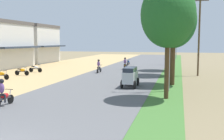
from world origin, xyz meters
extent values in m
cube|color=#2D3847|center=(-15.61, 26.54, 3.08)|extent=(1.20, 9.00, 0.25)
cube|color=silver|center=(-20.00, 36.27, 3.20)|extent=(7.58, 8.38, 6.40)
cube|color=#2D3847|center=(-15.61, 36.27, 3.08)|extent=(1.20, 8.38, 0.25)
cube|color=#59514C|center=(-20.00, 36.27, 6.65)|extent=(7.78, 8.58, 0.50)
cylinder|color=black|center=(-10.32, 15.76, 0.34)|extent=(0.56, 0.06, 0.56)
cube|color=#333338|center=(-10.94, 15.76, 0.52)|extent=(1.12, 0.12, 0.12)
ellipsoid|color=orange|center=(-10.86, 15.76, 0.66)|extent=(0.64, 0.28, 0.32)
cylinder|color=#A5A8AD|center=(-10.38, 15.76, 0.61)|extent=(0.26, 0.05, 0.68)
cylinder|color=black|center=(-10.44, 15.76, 0.98)|extent=(0.04, 0.54, 0.04)
cylinder|color=black|center=(-10.21, 19.22, 0.34)|extent=(0.56, 0.06, 0.56)
cylinder|color=black|center=(-11.45, 19.22, 0.34)|extent=(0.56, 0.06, 0.56)
cube|color=#333338|center=(-10.83, 19.22, 0.52)|extent=(1.12, 0.12, 0.12)
ellipsoid|color=orange|center=(-10.75, 19.22, 0.66)|extent=(0.64, 0.28, 0.32)
cube|color=black|center=(-11.11, 19.22, 0.78)|extent=(0.44, 0.20, 0.10)
cylinder|color=#A5A8AD|center=(-10.27, 19.22, 0.61)|extent=(0.26, 0.05, 0.68)
cylinder|color=black|center=(-10.33, 19.22, 0.98)|extent=(0.04, 0.54, 0.04)
cylinder|color=black|center=(-10.31, 22.33, 0.34)|extent=(0.56, 0.06, 0.56)
cylinder|color=black|center=(-11.55, 22.33, 0.34)|extent=(0.56, 0.06, 0.56)
cube|color=#333338|center=(-10.93, 22.33, 0.52)|extent=(1.12, 0.12, 0.12)
ellipsoid|color=silver|center=(-10.85, 22.33, 0.66)|extent=(0.64, 0.28, 0.32)
cube|color=black|center=(-11.21, 22.33, 0.78)|extent=(0.44, 0.20, 0.10)
cylinder|color=#A5A8AD|center=(-10.37, 22.33, 0.61)|extent=(0.26, 0.05, 0.68)
cylinder|color=black|center=(-10.43, 22.33, 0.98)|extent=(0.04, 0.54, 0.04)
cylinder|color=#4C351E|center=(5.77, 10.81, 2.26)|extent=(0.30, 0.30, 4.41)
ellipsoid|color=#1F5824|center=(5.77, 10.81, 5.67)|extent=(3.60, 3.60, 4.39)
cylinder|color=#4C351E|center=(5.99, 16.71, 2.23)|extent=(0.43, 0.43, 4.35)
ellipsoid|color=#1B5625|center=(5.99, 16.71, 5.73)|extent=(3.95, 3.95, 4.80)
cylinder|color=#4C351E|center=(5.44, 23.52, 2.79)|extent=(0.43, 0.43, 5.46)
ellipsoid|color=#1D6818|center=(5.44, 23.52, 6.95)|extent=(4.33, 4.33, 5.18)
cylinder|color=#4C351E|center=(5.41, 28.76, 2.64)|extent=(0.36, 0.36, 5.16)
ellipsoid|color=#1D5D21|center=(5.41, 28.76, 6.28)|extent=(3.82, 3.82, 3.88)
cylinder|color=gray|center=(5.80, 13.51, 3.80)|extent=(0.16, 0.16, 7.48)
cylinder|color=gray|center=(5.80, 37.89, 3.88)|extent=(0.16, 0.16, 7.64)
cylinder|color=gray|center=(5.10, 37.89, 7.55)|extent=(1.40, 0.08, 0.08)
ellipsoid|color=silver|center=(4.40, 37.89, 7.48)|extent=(0.36, 0.20, 0.14)
cylinder|color=gray|center=(6.50, 37.89, 7.55)|extent=(1.40, 0.08, 0.08)
ellipsoid|color=silver|center=(7.20, 37.89, 7.48)|extent=(0.36, 0.20, 0.14)
cylinder|color=gray|center=(5.80, 53.91, 4.00)|extent=(0.16, 0.16, 7.88)
cylinder|color=gray|center=(5.10, 53.91, 7.79)|extent=(1.40, 0.08, 0.08)
ellipsoid|color=silver|center=(4.40, 53.91, 7.72)|extent=(0.36, 0.20, 0.14)
cylinder|color=gray|center=(6.50, 53.91, 7.79)|extent=(1.40, 0.08, 0.08)
ellipsoid|color=silver|center=(7.20, 53.91, 7.72)|extent=(0.36, 0.20, 0.14)
cylinder|color=brown|center=(8.64, 24.17, 4.46)|extent=(0.20, 0.20, 8.93)
cube|color=#473323|center=(8.64, 24.17, 8.43)|extent=(1.80, 0.10, 0.10)
cube|color=#B7BCC1|center=(2.59, 14.61, 0.93)|extent=(0.95, 2.40, 0.95)
cube|color=#232B38|center=(2.59, 14.51, 1.58)|extent=(0.87, 2.00, 0.35)
cylinder|color=black|center=(3.13, 13.74, 0.42)|extent=(0.12, 0.68, 0.68)
cylinder|color=black|center=(2.06, 13.74, 0.42)|extent=(0.12, 0.68, 0.68)
cylinder|color=black|center=(3.13, 15.47, 0.42)|extent=(0.12, 0.68, 0.68)
cylinder|color=black|center=(2.06, 15.47, 0.42)|extent=(0.12, 0.68, 0.68)
cylinder|color=black|center=(-3.48, 6.80, 0.36)|extent=(0.06, 0.56, 0.56)
cube|color=#333338|center=(-3.48, 6.18, 0.54)|extent=(0.12, 1.12, 0.12)
ellipsoid|color=red|center=(-3.48, 6.26, 0.68)|extent=(0.28, 0.64, 0.32)
cube|color=black|center=(-3.48, 5.90, 0.80)|extent=(0.20, 0.44, 0.10)
cylinder|color=#A5A8AD|center=(-3.48, 6.74, 0.63)|extent=(0.05, 0.26, 0.68)
cylinder|color=black|center=(-3.48, 6.68, 1.00)|extent=(0.54, 0.04, 0.04)
ellipsoid|color=#724C8C|center=(-3.48, 5.98, 1.20)|extent=(0.36, 0.28, 0.64)
sphere|color=black|center=(-3.48, 6.02, 1.60)|extent=(0.28, 0.28, 0.28)
cylinder|color=#2D2D38|center=(-3.62, 6.08, 0.56)|extent=(0.12, 0.12, 0.48)
cylinder|color=#2D2D38|center=(-3.34, 6.08, 0.56)|extent=(0.12, 0.12, 0.48)
cylinder|color=black|center=(-2.99, 24.34, 0.36)|extent=(0.06, 0.56, 0.56)
cylinder|color=black|center=(-2.99, 23.10, 0.36)|extent=(0.06, 0.56, 0.56)
cube|color=#333338|center=(-2.99, 23.72, 0.54)|extent=(0.12, 1.12, 0.12)
ellipsoid|color=silver|center=(-2.99, 23.80, 0.68)|extent=(0.28, 0.64, 0.32)
cube|color=black|center=(-2.99, 23.44, 0.80)|extent=(0.20, 0.44, 0.10)
cylinder|color=#A5A8AD|center=(-2.99, 24.28, 0.63)|extent=(0.05, 0.26, 0.68)
cylinder|color=black|center=(-2.99, 24.22, 1.00)|extent=(0.54, 0.04, 0.04)
ellipsoid|color=#724C8C|center=(-2.99, 23.52, 1.20)|extent=(0.36, 0.28, 0.64)
sphere|color=black|center=(-2.99, 23.56, 1.60)|extent=(0.28, 0.28, 0.28)
cylinder|color=#2D2D38|center=(-3.13, 23.62, 0.56)|extent=(0.12, 0.12, 0.48)
cylinder|color=#2D2D38|center=(-2.85, 23.62, 0.56)|extent=(0.12, 0.12, 0.48)
cylinder|color=black|center=(-0.66, 29.05, 0.36)|extent=(0.06, 0.56, 0.56)
cylinder|color=black|center=(-0.66, 27.81, 0.36)|extent=(0.06, 0.56, 0.56)
cube|color=#333338|center=(-0.66, 28.43, 0.54)|extent=(0.12, 1.12, 0.12)
ellipsoid|color=orange|center=(-0.66, 28.51, 0.68)|extent=(0.28, 0.64, 0.32)
cube|color=black|center=(-0.66, 28.15, 0.80)|extent=(0.20, 0.44, 0.10)
cylinder|color=#A5A8AD|center=(-0.66, 28.99, 0.63)|extent=(0.05, 0.26, 0.68)
cylinder|color=black|center=(-0.66, 28.93, 1.00)|extent=(0.54, 0.04, 0.04)
ellipsoid|color=#724C8C|center=(-0.66, 28.23, 1.20)|extent=(0.36, 0.28, 0.64)
sphere|color=black|center=(-0.66, 28.27, 1.60)|extent=(0.28, 0.28, 0.28)
cylinder|color=#2D2D38|center=(-0.80, 28.33, 0.56)|extent=(0.12, 0.12, 0.48)
cylinder|color=#2D2D38|center=(-0.52, 28.33, 0.56)|extent=(0.12, 0.12, 0.48)
cylinder|color=black|center=(-1.46, 35.45, 0.36)|extent=(0.06, 0.56, 0.56)
cylinder|color=black|center=(-1.46, 34.21, 0.36)|extent=(0.06, 0.56, 0.56)
cube|color=#333338|center=(-1.46, 34.83, 0.54)|extent=(0.12, 1.12, 0.12)
ellipsoid|color=#1E4CA5|center=(-1.46, 34.91, 0.68)|extent=(0.28, 0.64, 0.32)
cube|color=black|center=(-1.46, 34.55, 0.80)|extent=(0.20, 0.44, 0.10)
cylinder|color=#A5A8AD|center=(-1.46, 35.39, 0.63)|extent=(0.05, 0.26, 0.68)
cylinder|color=black|center=(-1.46, 35.33, 1.00)|extent=(0.54, 0.04, 0.04)
camera|label=1|loc=(6.59, -7.12, 3.91)|focal=42.24mm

